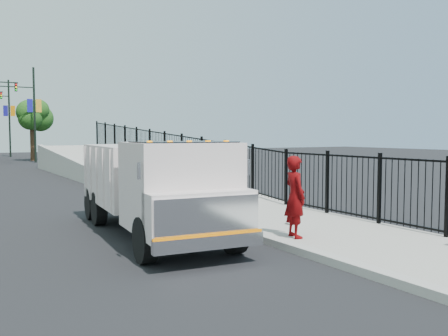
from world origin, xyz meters
TOP-DOWN VIEW (x-y plane):
  - ground at (0.00, 0.00)m, footprint 120.00×120.00m
  - sidewalk at (1.93, -2.00)m, footprint 3.55×12.00m
  - curb at (0.00, -2.00)m, footprint 0.30×12.00m
  - ramp at (2.12, 16.00)m, footprint 3.95×24.06m
  - iron_fence at (3.55, 12.00)m, footprint 0.10×28.00m
  - truck at (-1.92, 1.96)m, footprint 2.76×6.98m
  - worker at (0.55, -0.28)m, footprint 0.57×0.75m
  - debris at (1.54, 1.08)m, footprint 0.37×0.37m
  - light_pole_1 at (0.64, 35.39)m, footprint 3.78×0.22m
  - light_pole_3 at (0.10, 47.06)m, footprint 3.77×0.22m
  - tree_1 at (1.15, 38.17)m, footprint 2.17×2.17m

SIDE VIEW (x-z plane):
  - ground at x=0.00m, z-range 0.00..0.00m
  - ramp at x=2.12m, z-range -1.60..1.60m
  - sidewalk at x=1.93m, z-range 0.00..0.12m
  - curb at x=0.00m, z-range 0.00..0.16m
  - debris at x=1.54m, z-range 0.12..0.21m
  - iron_fence at x=3.55m, z-range 0.00..1.80m
  - worker at x=0.55m, z-range 0.12..1.98m
  - truck at x=-1.92m, z-range 0.15..2.48m
  - tree_1 at x=1.15m, z-range 1.36..6.45m
  - light_pole_1 at x=0.64m, z-range 0.36..8.36m
  - light_pole_3 at x=0.10m, z-range 0.36..8.36m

